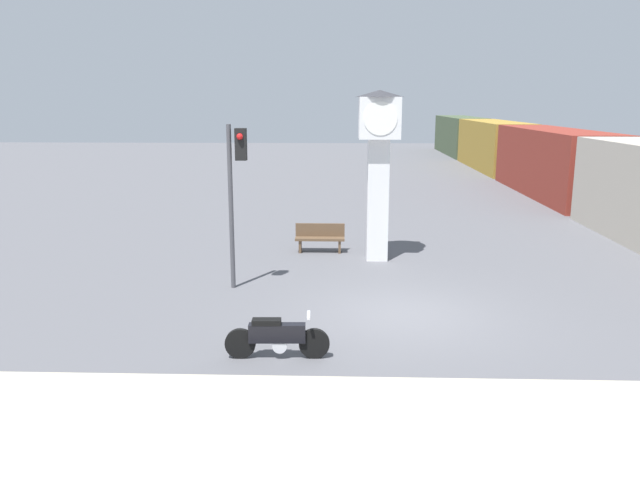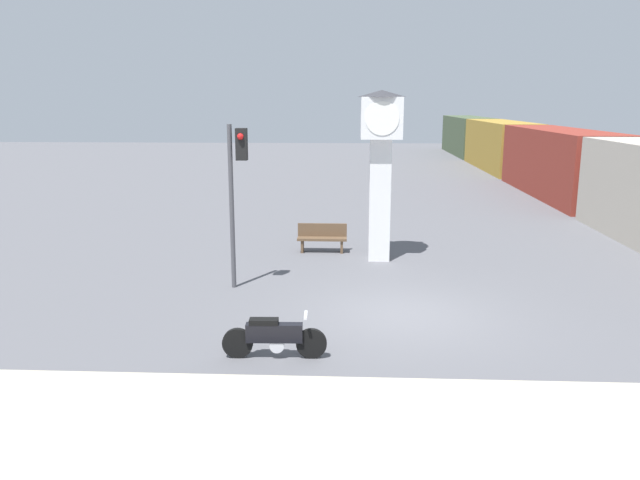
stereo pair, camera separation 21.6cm
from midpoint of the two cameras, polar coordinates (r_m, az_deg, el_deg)
ground_plane at (r=14.57m, az=7.30°, el=-6.79°), size 120.00×120.00×0.00m
motorcycle at (r=12.02m, az=-4.49°, el=-8.84°), size 2.00×0.43×0.88m
clock_tower at (r=18.94m, az=5.06°, el=8.29°), size 1.45×1.45×5.13m
freight_train at (r=40.89m, az=17.55°, el=7.65°), size 2.80×51.55×3.40m
traffic_light at (r=16.05m, az=-8.10°, el=5.70°), size 0.50×0.35×4.25m
bench at (r=20.24m, az=-0.31°, el=0.27°), size 1.60×0.44×0.92m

